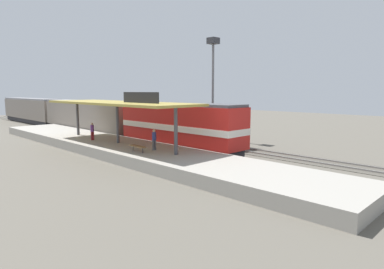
{
  "coord_description": "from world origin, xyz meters",
  "views": [
    {
      "loc": [
        -20.96,
        -26.13,
        5.69
      ],
      "look_at": [
        -1.38,
        -6.5,
        2.0
      ],
      "focal_mm": 30.65,
      "sensor_mm": 36.0,
      "label": 1
    }
  ],
  "objects_px": {
    "locomotive": "(179,126)",
    "light_mast": "(213,67)",
    "passenger_carriage_front": "(87,116)",
    "freight_car": "(193,125)",
    "person_waiting": "(154,139)",
    "passenger_carriage_rear": "(31,110)",
    "person_walking": "(92,131)",
    "platform_bench": "(138,146)"
  },
  "relations": [
    {
      "from": "locomotive",
      "to": "person_waiting",
      "type": "distance_m",
      "value": 5.03
    },
    {
      "from": "locomotive",
      "to": "person_walking",
      "type": "bearing_deg",
      "value": 129.61
    },
    {
      "from": "locomotive",
      "to": "person_walking",
      "type": "height_order",
      "value": "locomotive"
    },
    {
      "from": "person_waiting",
      "to": "person_walking",
      "type": "bearing_deg",
      "value": 95.77
    },
    {
      "from": "platform_bench",
      "to": "passenger_carriage_front",
      "type": "relative_size",
      "value": 0.08
    },
    {
      "from": "locomotive",
      "to": "light_mast",
      "type": "xyz_separation_m",
      "value": [
        7.8,
        2.58,
        5.99
      ]
    },
    {
      "from": "light_mast",
      "to": "person_walking",
      "type": "bearing_deg",
      "value": 163.26
    },
    {
      "from": "passenger_carriage_front",
      "to": "person_walking",
      "type": "xyz_separation_m",
      "value": [
        -5.43,
        -11.44,
        -0.46
      ]
    },
    {
      "from": "platform_bench",
      "to": "locomotive",
      "type": "relative_size",
      "value": 0.12
    },
    {
      "from": "passenger_carriage_front",
      "to": "passenger_carriage_rear",
      "type": "height_order",
      "value": "same"
    },
    {
      "from": "passenger_carriage_front",
      "to": "person_walking",
      "type": "relative_size",
      "value": 11.7
    },
    {
      "from": "passenger_carriage_rear",
      "to": "person_walking",
      "type": "relative_size",
      "value": 11.7
    },
    {
      "from": "freight_car",
      "to": "person_walking",
      "type": "relative_size",
      "value": 7.02
    },
    {
      "from": "locomotive",
      "to": "passenger_carriage_rear",
      "type": "relative_size",
      "value": 0.72
    },
    {
      "from": "locomotive",
      "to": "light_mast",
      "type": "relative_size",
      "value": 1.23
    },
    {
      "from": "platform_bench",
      "to": "person_waiting",
      "type": "distance_m",
      "value": 1.55
    },
    {
      "from": "light_mast",
      "to": "person_waiting",
      "type": "xyz_separation_m",
      "value": [
        -12.36,
        -4.62,
        -6.54
      ]
    },
    {
      "from": "passenger_carriage_rear",
      "to": "light_mast",
      "type": "xyz_separation_m",
      "value": [
        7.8,
        -36.22,
        6.08
      ]
    },
    {
      "from": "passenger_carriage_rear",
      "to": "freight_car",
      "type": "height_order",
      "value": "passenger_carriage_rear"
    },
    {
      "from": "passenger_carriage_front",
      "to": "platform_bench",
      "type": "bearing_deg",
      "value": -106.89
    },
    {
      "from": "passenger_carriage_front",
      "to": "freight_car",
      "type": "bearing_deg",
      "value": -73.31
    },
    {
      "from": "person_waiting",
      "to": "platform_bench",
      "type": "bearing_deg",
      "value": 169.29
    },
    {
      "from": "passenger_carriage_front",
      "to": "passenger_carriage_rear",
      "type": "xyz_separation_m",
      "value": [
        0.0,
        20.8,
        0.0
      ]
    },
    {
      "from": "platform_bench",
      "to": "person_walking",
      "type": "relative_size",
      "value": 0.99
    },
    {
      "from": "freight_car",
      "to": "person_walking",
      "type": "xyz_separation_m",
      "value": [
        -10.03,
        3.9,
        -0.12
      ]
    },
    {
      "from": "passenger_carriage_rear",
      "to": "locomotive",
      "type": "bearing_deg",
      "value": -90.0
    },
    {
      "from": "person_waiting",
      "to": "person_walking",
      "type": "xyz_separation_m",
      "value": [
        -0.87,
        8.6,
        0.0
      ]
    },
    {
      "from": "freight_car",
      "to": "platform_bench",
      "type": "bearing_deg",
      "value": -157.35
    },
    {
      "from": "freight_car",
      "to": "light_mast",
      "type": "relative_size",
      "value": 1.03
    },
    {
      "from": "platform_bench",
      "to": "person_waiting",
      "type": "bearing_deg",
      "value": -10.71
    },
    {
      "from": "freight_car",
      "to": "passenger_carriage_front",
      "type": "bearing_deg",
      "value": 106.69
    },
    {
      "from": "person_walking",
      "to": "freight_car",
      "type": "bearing_deg",
      "value": -21.26
    },
    {
      "from": "light_mast",
      "to": "freight_car",
      "type": "bearing_deg",
      "value": 178.59
    },
    {
      "from": "locomotive",
      "to": "platform_bench",
      "type": "bearing_deg",
      "value": -163.63
    },
    {
      "from": "passenger_carriage_rear",
      "to": "person_walking",
      "type": "bearing_deg",
      "value": -99.57
    },
    {
      "from": "passenger_carriage_front",
      "to": "passenger_carriage_rear",
      "type": "distance_m",
      "value": 20.8
    },
    {
      "from": "freight_car",
      "to": "light_mast",
      "type": "height_order",
      "value": "light_mast"
    },
    {
      "from": "person_waiting",
      "to": "person_walking",
      "type": "distance_m",
      "value": 8.64
    },
    {
      "from": "passenger_carriage_front",
      "to": "person_waiting",
      "type": "relative_size",
      "value": 11.7
    },
    {
      "from": "freight_car",
      "to": "person_waiting",
      "type": "bearing_deg",
      "value": -152.87
    },
    {
      "from": "person_walking",
      "to": "person_waiting",
      "type": "bearing_deg",
      "value": -84.23
    },
    {
      "from": "passenger_carriage_rear",
      "to": "passenger_carriage_front",
      "type": "bearing_deg",
      "value": -90.0
    }
  ]
}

